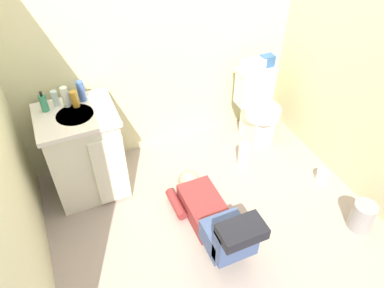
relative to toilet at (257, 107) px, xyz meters
name	(u,v)px	position (x,y,z in m)	size (l,w,h in m)	color
ground_plane	(206,209)	(-0.85, -0.66, -0.39)	(3.05, 2.92, 0.04)	#A39183
wall_back	(158,27)	(-0.85, 0.34, 0.83)	(2.71, 0.08, 2.40)	beige
wall_right	(370,49)	(0.46, -0.66, 0.83)	(0.08, 1.92, 2.40)	beige
toilet	(257,107)	(0.00, 0.00, 0.00)	(0.36, 0.46, 0.75)	silver
vanity_cabinet	(85,153)	(-1.68, -0.05, 0.05)	(0.60, 0.53, 0.82)	beige
faucet	(70,98)	(-1.68, 0.10, 0.50)	(0.02, 0.02, 0.10)	silver
person_plumber	(214,218)	(-0.90, -0.91, -0.19)	(0.39, 1.06, 0.52)	maroon
tissue_box	(253,64)	(-0.05, 0.09, 0.43)	(0.22, 0.11, 0.10)	silver
toiletry_bag	(267,61)	(0.10, 0.09, 0.44)	(0.12, 0.09, 0.11)	#33598C
soap_dispenser	(44,103)	(-1.87, 0.08, 0.52)	(0.06, 0.06, 0.17)	#368C63
bottle_clear	(55,98)	(-1.78, 0.12, 0.52)	(0.05, 0.05, 0.13)	silver
bottle_white	(65,97)	(-1.71, 0.07, 0.53)	(0.05, 0.05, 0.16)	white
bottle_amber	(75,99)	(-1.65, 0.04, 0.52)	(0.05, 0.05, 0.13)	gold
bottle_blue	(81,91)	(-1.58, 0.10, 0.54)	(0.06, 0.06, 0.17)	#4164B3
trash_can	(362,216)	(0.20, -1.32, -0.24)	(0.18, 0.18, 0.25)	#9B958E
paper_towel_roll	(244,154)	(-0.30, -0.32, -0.25)	(0.11, 0.11, 0.24)	white
toilet_paper_roll	(322,175)	(0.26, -0.79, -0.32)	(0.11, 0.11, 0.10)	white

